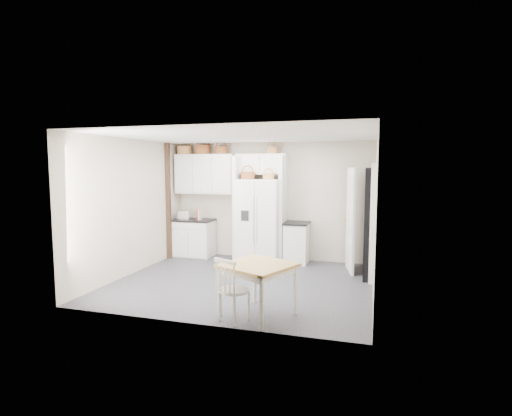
% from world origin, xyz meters
% --- Properties ---
extents(floor, '(4.50, 4.50, 0.00)m').
position_xyz_m(floor, '(0.00, 0.00, 0.00)').
color(floor, '#222328').
rests_on(floor, ground).
extents(ceiling, '(4.50, 4.50, 0.00)m').
position_xyz_m(ceiling, '(0.00, 0.00, 2.60)').
color(ceiling, white).
rests_on(ceiling, wall_back).
extents(wall_back, '(4.50, 0.00, 4.50)m').
position_xyz_m(wall_back, '(0.00, 2.00, 1.30)').
color(wall_back, '#B5A798').
rests_on(wall_back, floor).
extents(wall_left, '(0.00, 4.00, 4.00)m').
position_xyz_m(wall_left, '(-2.25, 0.00, 1.30)').
color(wall_left, '#B5A798').
rests_on(wall_left, floor).
extents(wall_right, '(0.00, 4.00, 4.00)m').
position_xyz_m(wall_right, '(2.25, 0.00, 1.30)').
color(wall_right, '#B5A798').
rests_on(wall_right, floor).
extents(refrigerator, '(0.93, 0.75, 1.80)m').
position_xyz_m(refrigerator, '(-0.15, 1.66, 0.90)').
color(refrigerator, white).
rests_on(refrigerator, floor).
extents(base_cab_left, '(0.89, 0.56, 0.82)m').
position_xyz_m(base_cab_left, '(-1.76, 1.70, 0.41)').
color(base_cab_left, silver).
rests_on(base_cab_left, floor).
extents(base_cab_right, '(0.48, 0.58, 0.85)m').
position_xyz_m(base_cab_right, '(0.66, 1.70, 0.42)').
color(base_cab_right, silver).
rests_on(base_cab_right, floor).
extents(dining_table, '(1.15, 1.15, 0.73)m').
position_xyz_m(dining_table, '(0.70, -1.45, 0.36)').
color(dining_table, '#AA722F').
rests_on(dining_table, floor).
extents(windsor_chair, '(0.52, 0.50, 0.83)m').
position_xyz_m(windsor_chair, '(0.45, -1.75, 0.42)').
color(windsor_chair, silver).
rests_on(windsor_chair, floor).
extents(counter_left, '(0.92, 0.60, 0.04)m').
position_xyz_m(counter_left, '(-1.76, 1.70, 0.84)').
color(counter_left, black).
rests_on(counter_left, base_cab_left).
extents(counter_right, '(0.52, 0.62, 0.04)m').
position_xyz_m(counter_right, '(0.66, 1.70, 0.87)').
color(counter_right, black).
rests_on(counter_right, base_cab_right).
extents(toaster, '(0.30, 0.19, 0.20)m').
position_xyz_m(toaster, '(-1.97, 1.64, 0.96)').
color(toaster, silver).
rests_on(toaster, counter_left).
extents(cookbook_red, '(0.07, 0.17, 0.24)m').
position_xyz_m(cookbook_red, '(-1.57, 1.62, 0.98)').
color(cookbook_red, maroon).
rests_on(cookbook_red, counter_left).
extents(cookbook_cream, '(0.04, 0.16, 0.24)m').
position_xyz_m(cookbook_cream, '(-1.56, 1.62, 0.98)').
color(cookbook_cream, beige).
rests_on(cookbook_cream, counter_left).
extents(basket_upper_a, '(0.34, 0.34, 0.19)m').
position_xyz_m(basket_upper_a, '(-2.02, 1.83, 2.45)').
color(basket_upper_a, '#A27141').
rests_on(basket_upper_a, upper_cabinet).
extents(basket_upper_b, '(0.35, 0.35, 0.21)m').
position_xyz_m(basket_upper_b, '(-1.56, 1.83, 2.45)').
color(basket_upper_b, brown).
rests_on(basket_upper_b, upper_cabinet).
extents(basket_upper_c, '(0.29, 0.29, 0.17)m').
position_xyz_m(basket_upper_c, '(-1.11, 1.83, 2.43)').
color(basket_upper_c, brown).
rests_on(basket_upper_c, upper_cabinet).
extents(basket_bridge_b, '(0.25, 0.25, 0.15)m').
position_xyz_m(basket_bridge_b, '(0.08, 1.83, 2.42)').
color(basket_bridge_b, '#A27141').
rests_on(basket_bridge_b, bridge_cabinet).
extents(basket_fridge_a, '(0.30, 0.30, 0.16)m').
position_xyz_m(basket_fridge_a, '(-0.40, 1.56, 1.88)').
color(basket_fridge_a, brown).
rests_on(basket_fridge_a, refrigerator).
extents(basket_fridge_b, '(0.24, 0.24, 0.13)m').
position_xyz_m(basket_fridge_b, '(0.07, 1.56, 1.86)').
color(basket_fridge_b, '#A27141').
rests_on(basket_fridge_b, refrigerator).
extents(upper_cabinet, '(1.40, 0.34, 0.90)m').
position_xyz_m(upper_cabinet, '(-1.50, 1.83, 1.90)').
color(upper_cabinet, silver).
rests_on(upper_cabinet, wall_back).
extents(bridge_cabinet, '(1.12, 0.34, 0.45)m').
position_xyz_m(bridge_cabinet, '(-0.15, 1.83, 2.12)').
color(bridge_cabinet, silver).
rests_on(bridge_cabinet, wall_back).
extents(fridge_panel_left, '(0.08, 0.60, 2.30)m').
position_xyz_m(fridge_panel_left, '(-0.66, 1.70, 1.15)').
color(fridge_panel_left, silver).
rests_on(fridge_panel_left, floor).
extents(fridge_panel_right, '(0.08, 0.60, 2.30)m').
position_xyz_m(fridge_panel_right, '(0.36, 1.70, 1.15)').
color(fridge_panel_right, silver).
rests_on(fridge_panel_right, floor).
extents(trim_post, '(0.09, 0.09, 2.60)m').
position_xyz_m(trim_post, '(-2.20, 1.35, 1.30)').
color(trim_post, '#432A1D').
rests_on(trim_post, floor).
extents(doorway_void, '(0.18, 0.85, 2.05)m').
position_xyz_m(doorway_void, '(2.16, 1.00, 1.02)').
color(doorway_void, black).
rests_on(doorway_void, floor).
extents(door_slab, '(0.21, 0.79, 2.05)m').
position_xyz_m(door_slab, '(1.80, 1.33, 1.02)').
color(door_slab, white).
rests_on(door_slab, floor).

